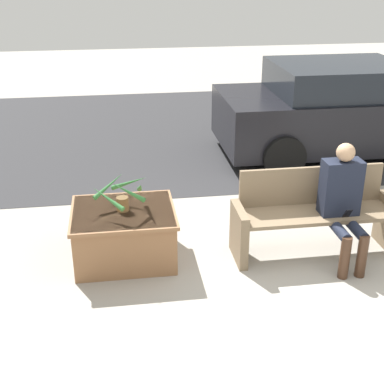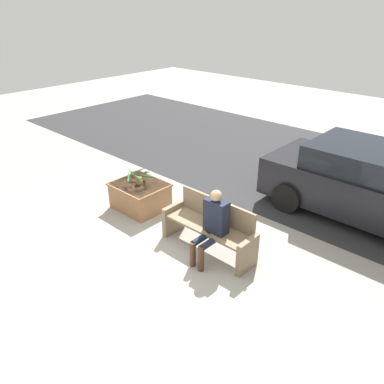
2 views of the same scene
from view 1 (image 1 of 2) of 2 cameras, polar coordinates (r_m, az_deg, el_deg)
The scene contains 7 objects.
ground_plane at distance 5.43m, azimuth 12.55°, elevation -9.98°, with size 30.00×30.00×0.00m, color #9E998E.
road_surface at distance 10.07m, azimuth 2.20°, elevation 6.74°, with size 20.00×6.00×0.01m, color #2D2D30.
bench at distance 5.88m, azimuth 12.97°, elevation -2.32°, with size 1.77×0.52×0.91m.
person_seated at distance 5.69m, azimuth 15.84°, elevation -0.68°, with size 0.40×0.64×1.27m.
planter_box at distance 5.69m, azimuth -7.24°, elevation -4.33°, with size 1.07×0.93×0.56m.
potted_plant at distance 5.50m, azimuth -7.41°, elevation -0.15°, with size 0.59×0.62×0.43m.
parked_car at distance 8.93m, azimuth 15.51°, elevation 8.43°, with size 3.87×1.98×1.46m.
Camera 1 is at (-1.79, -4.17, 2.97)m, focal length 50.00 mm.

